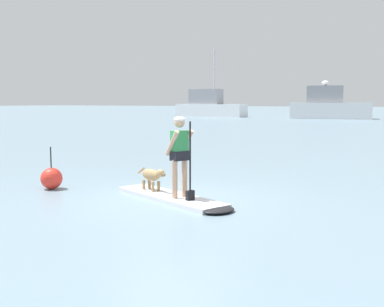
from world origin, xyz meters
TOP-DOWN VIEW (x-y plane):
  - ground_plane at (0.00, 0.00)m, footprint 400.00×400.00m
  - paddleboard at (0.21, -0.09)m, footprint 3.35×1.96m
  - person_paddler at (0.33, -0.14)m, footprint 0.68×0.59m
  - dog at (-0.61, 0.26)m, footprint 1.03×0.49m
  - moored_boat_outer at (-24.51, 51.70)m, footprint 10.55×3.36m
  - moored_boat_far_port at (-7.84, 51.58)m, footprint 10.11×5.30m
  - marker_buoy at (-3.14, -0.30)m, footprint 0.52×0.52m

SIDE VIEW (x-z plane):
  - ground_plane at x=0.00m, z-range 0.00..0.00m
  - paddleboard at x=0.21m, z-range 0.00..0.10m
  - marker_buoy at x=-3.14m, z-range -0.25..0.77m
  - dog at x=-0.61m, z-range 0.18..0.70m
  - person_paddler at x=0.33m, z-range 0.23..1.91m
  - moored_boat_outer at x=-24.51m, z-range -3.24..6.15m
  - moored_boat_far_port at x=-7.84m, z-range -0.82..3.89m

